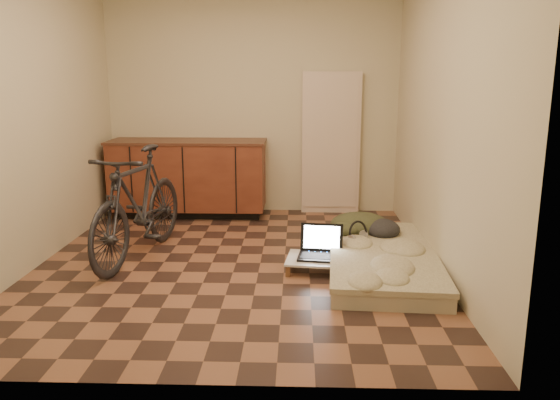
{
  "coord_description": "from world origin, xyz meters",
  "views": [
    {
      "loc": [
        0.55,
        -4.66,
        1.65
      ],
      "look_at": [
        0.39,
        0.15,
        0.55
      ],
      "focal_mm": 35.0,
      "sensor_mm": 36.0,
      "label": 1
    }
  ],
  "objects_px": {
    "laptop": "(321,250)",
    "lap_desk": "(326,260)",
    "bicycle": "(138,199)",
    "futon": "(382,259)"
  },
  "relations": [
    {
      "from": "bicycle",
      "to": "futon",
      "type": "height_order",
      "value": "bicycle"
    },
    {
      "from": "futon",
      "to": "bicycle",
      "type": "bearing_deg",
      "value": 178.85
    },
    {
      "from": "lap_desk",
      "to": "bicycle",
      "type": "bearing_deg",
      "value": 177.09
    },
    {
      "from": "bicycle",
      "to": "lap_desk",
      "type": "relative_size",
      "value": 2.43
    },
    {
      "from": "laptop",
      "to": "lap_desk",
      "type": "bearing_deg",
      "value": -47.97
    },
    {
      "from": "lap_desk",
      "to": "futon",
      "type": "bearing_deg",
      "value": 16.92
    },
    {
      "from": "lap_desk",
      "to": "laptop",
      "type": "bearing_deg",
      "value": 131.77
    },
    {
      "from": "bicycle",
      "to": "laptop",
      "type": "relative_size",
      "value": 4.23
    },
    {
      "from": "futon",
      "to": "lap_desk",
      "type": "bearing_deg",
      "value": -165.81
    },
    {
      "from": "futon",
      "to": "lap_desk",
      "type": "distance_m",
      "value": 0.51
    }
  ]
}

